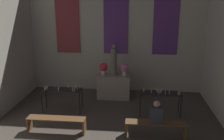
{
  "coord_description": "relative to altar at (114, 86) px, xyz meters",
  "views": [
    {
      "loc": [
        0.87,
        -0.27,
        3.98
      ],
      "look_at": [
        0.0,
        8.72,
        1.43
      ],
      "focal_mm": 40.0,
      "sensor_mm": 36.0,
      "label": 1
    }
  ],
  "objects": [
    {
      "name": "pew_back_left",
      "position": [
        -1.52,
        -3.0,
        -0.15
      ],
      "size": [
        1.81,
        0.36,
        0.47
      ],
      "color": "brown",
      "rests_on": "ground_plane"
    },
    {
      "name": "statue",
      "position": [
        0.0,
        0.0,
        1.09
      ],
      "size": [
        0.24,
        0.24,
        1.29
      ],
      "color": "slate",
      "rests_on": "altar"
    },
    {
      "name": "person_seated",
      "position": [
        1.52,
        -3.0,
        0.28
      ],
      "size": [
        0.36,
        0.24,
        0.69
      ],
      "color": "#383D47",
      "rests_on": "pew_back_right"
    },
    {
      "name": "wall_back",
      "position": [
        0.0,
        1.0,
        2.2
      ],
      "size": [
        7.74,
        0.16,
        5.31
      ],
      "color": "beige",
      "rests_on": "ground_plane"
    },
    {
      "name": "flower_vase_left",
      "position": [
        -0.44,
        -0.0,
        0.8
      ],
      "size": [
        0.35,
        0.35,
        0.52
      ],
      "color": "beige",
      "rests_on": "altar"
    },
    {
      "name": "candle_rack_left",
      "position": [
        -1.77,
        -1.48,
        0.26
      ],
      "size": [
        1.45,
        0.5,
        1.05
      ],
      "color": "black",
      "rests_on": "ground_plane"
    },
    {
      "name": "flower_vase_right",
      "position": [
        0.44,
        -0.0,
        0.8
      ],
      "size": [
        0.35,
        0.35,
        0.52
      ],
      "color": "beige",
      "rests_on": "altar"
    },
    {
      "name": "pew_back_right",
      "position": [
        1.52,
        -3.0,
        -0.15
      ],
      "size": [
        1.81,
        0.36,
        0.47
      ],
      "color": "brown",
      "rests_on": "ground_plane"
    },
    {
      "name": "altar",
      "position": [
        0.0,
        0.0,
        0.0
      ],
      "size": [
        1.34,
        0.7,
        0.98
      ],
      "color": "gray",
      "rests_on": "ground_plane"
    },
    {
      "name": "candle_rack_right",
      "position": [
        1.78,
        -1.48,
        0.26
      ],
      "size": [
        1.45,
        0.5,
        1.04
      ],
      "color": "black",
      "rests_on": "ground_plane"
    }
  ]
}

